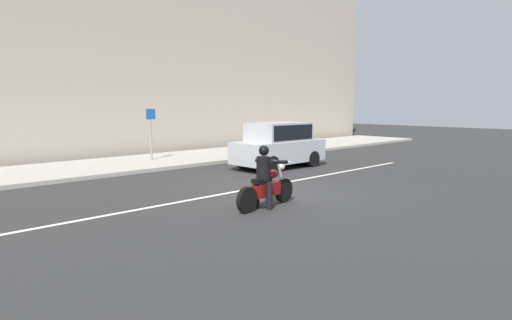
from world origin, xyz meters
name	(u,v)px	position (x,y,z in m)	size (l,w,h in m)	color
ground_plane	(275,193)	(0.00, 0.00, 0.00)	(80.00, 80.00, 0.00)	#2B2B2B
sidewalk_slab	(136,163)	(0.00, 8.00, 0.07)	(40.00, 4.40, 0.14)	#A8A399
building_facade	(93,0)	(0.00, 11.40, 7.21)	(40.00, 1.40, 14.42)	#B7A893
lane_marking_stripe	(236,191)	(-0.67, 0.90, 0.00)	(18.00, 0.14, 0.01)	silver
motorcycle_with_rider_black_leather	(266,182)	(-1.43, -1.06, 0.63)	(2.07, 0.71, 1.54)	black
parked_hatchback_silver	(279,144)	(3.70, 3.33, 0.93)	(3.86, 1.76, 1.80)	#B2B5BA
street_sign_post	(151,128)	(0.77, 8.05, 1.49)	(0.44, 0.08, 2.21)	gray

